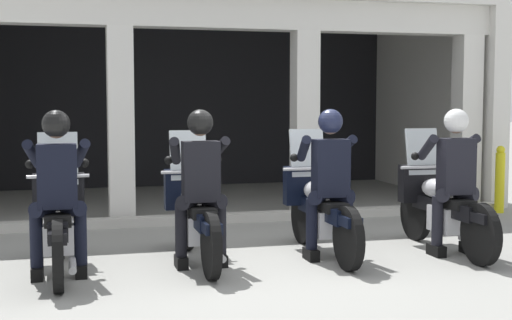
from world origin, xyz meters
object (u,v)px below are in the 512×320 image
at_px(motorcycle_far_left, 59,221).
at_px(bollard_kerbside, 500,179).
at_px(motorcycle_center_right, 320,208).
at_px(police_officer_center_left, 200,174).
at_px(motorcycle_far_right, 440,205).
at_px(police_officer_far_right, 454,169).
at_px(police_officer_center_right, 330,171).
at_px(police_officer_far_left, 57,179).
at_px(motorcycle_center_left, 196,213).

distance_m(motorcycle_far_left, bollard_kerbside, 6.68).
xyz_separation_m(motorcycle_center_right, bollard_kerbside, (3.58, 2.03, -0.00)).
bearing_deg(bollard_kerbside, police_officer_center_left, -154.95).
bearing_deg(police_officer_center_left, motorcycle_far_right, 4.21).
relative_size(motorcycle_far_right, police_officer_far_right, 1.29).
relative_size(police_officer_far_right, bollard_kerbside, 1.58).
xyz_separation_m(police_officer_center_left, police_officer_center_right, (1.38, 0.01, 0.00)).
height_order(police_officer_far_left, motorcycle_center_right, police_officer_far_left).
bearing_deg(police_officer_center_right, bollard_kerbside, 34.64).
bearing_deg(police_officer_far_right, police_officer_center_left, 179.94).
xyz_separation_m(motorcycle_far_left, police_officer_center_right, (2.75, -0.17, 0.44)).
xyz_separation_m(motorcycle_center_left, motorcycle_far_right, (2.75, -0.14, 0.00)).
bearing_deg(police_officer_far_left, police_officer_center_right, -5.01).
distance_m(motorcycle_far_right, police_officer_far_right, 0.52).
relative_size(motorcycle_center_left, police_officer_center_right, 1.29).
bearing_deg(police_officer_far_right, police_officer_center_right, 176.76).
xyz_separation_m(motorcycle_far_left, motorcycle_far_right, (4.13, -0.03, 0.00)).
bearing_deg(police_officer_far_left, police_officer_center_left, -2.79).
relative_size(motorcycle_center_right, police_officer_center_right, 1.29).
xyz_separation_m(motorcycle_far_right, bollard_kerbside, (2.20, 2.18, -0.00)).
relative_size(police_officer_center_left, police_officer_far_right, 1.00).
relative_size(motorcycle_center_left, police_officer_far_right, 1.29).
bearing_deg(motorcycle_far_right, bollard_kerbside, 47.56).
bearing_deg(police_officer_center_right, motorcycle_far_left, 178.34).
height_order(motorcycle_center_left, bollard_kerbside, motorcycle_center_left).
height_order(motorcycle_far_left, police_officer_center_left, police_officer_center_left).
height_order(police_officer_center_left, motorcycle_center_right, police_officer_center_left).
height_order(motorcycle_far_left, motorcycle_center_right, same).
height_order(motorcycle_center_right, motorcycle_far_right, same).
distance_m(police_officer_far_left, police_officer_center_left, 1.38).
height_order(motorcycle_far_right, police_officer_far_right, police_officer_far_right).
bearing_deg(motorcycle_center_right, motorcycle_center_left, -177.99).
distance_m(motorcycle_center_right, motorcycle_far_right, 1.38).
bearing_deg(motorcycle_far_left, police_officer_center_right, -10.91).
xyz_separation_m(motorcycle_center_right, motorcycle_far_right, (1.38, -0.15, 0.00)).
relative_size(motorcycle_far_left, police_officer_center_right, 1.29).
xyz_separation_m(police_officer_far_right, bollard_kerbside, (2.20, 2.46, -0.44)).
relative_size(police_officer_far_left, motorcycle_center_left, 0.78).
height_order(police_officer_far_left, motorcycle_center_left, police_officer_far_left).
bearing_deg(police_officer_far_left, motorcycle_center_right, 0.84).
relative_size(police_officer_far_left, police_officer_far_right, 1.00).
relative_size(police_officer_center_right, bollard_kerbside, 1.58).
distance_m(motorcycle_far_left, police_officer_center_left, 1.45).
distance_m(police_officer_center_left, bollard_kerbside, 5.49).
bearing_deg(motorcycle_far_left, motorcycle_center_right, -5.01).
bearing_deg(motorcycle_center_left, motorcycle_far_right, -1.69).
bearing_deg(motorcycle_center_right, bollard_kerbside, 31.33).
xyz_separation_m(police_officer_far_left, police_officer_far_right, (4.13, -0.03, 0.00)).
height_order(motorcycle_far_left, motorcycle_far_right, same).
height_order(motorcycle_center_left, police_officer_center_left, police_officer_center_left).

